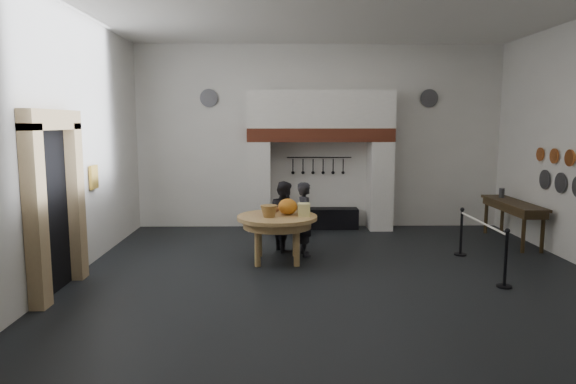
{
  "coord_description": "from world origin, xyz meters",
  "views": [
    {
      "loc": [
        -1.0,
        -8.76,
        2.61
      ],
      "look_at": [
        -0.83,
        0.51,
        1.35
      ],
      "focal_mm": 32.0,
      "sensor_mm": 36.0,
      "label": 1
    }
  ],
  "objects_px": {
    "iron_range": "(319,218)",
    "visitor_near": "(305,219)",
    "work_table": "(277,217)",
    "barrier_post_near": "(506,260)",
    "barrier_post_far": "(461,233)",
    "side_table": "(513,203)",
    "visitor_far": "(285,216)"
  },
  "relations": [
    {
      "from": "iron_range",
      "to": "visitor_near",
      "type": "relative_size",
      "value": 1.3
    },
    {
      "from": "work_table",
      "to": "barrier_post_near",
      "type": "height_order",
      "value": "barrier_post_near"
    },
    {
      "from": "visitor_near",
      "to": "work_table",
      "type": "bearing_deg",
      "value": 117.86
    },
    {
      "from": "barrier_post_far",
      "to": "side_table",
      "type": "bearing_deg",
      "value": 35.78
    },
    {
      "from": "work_table",
      "to": "visitor_far",
      "type": "distance_m",
      "value": 0.85
    },
    {
      "from": "visitor_far",
      "to": "barrier_post_far",
      "type": "relative_size",
      "value": 1.59
    },
    {
      "from": "visitor_far",
      "to": "side_table",
      "type": "xyz_separation_m",
      "value": [
        4.98,
        0.63,
        0.15
      ]
    },
    {
      "from": "iron_range",
      "to": "barrier_post_far",
      "type": "distance_m",
      "value": 3.71
    },
    {
      "from": "work_table",
      "to": "visitor_near",
      "type": "height_order",
      "value": "visitor_near"
    },
    {
      "from": "work_table",
      "to": "barrier_post_far",
      "type": "bearing_deg",
      "value": 5.8
    },
    {
      "from": "barrier_post_near",
      "to": "visitor_near",
      "type": "bearing_deg",
      "value": 146.23
    },
    {
      "from": "work_table",
      "to": "barrier_post_far",
      "type": "distance_m",
      "value": 3.67
    },
    {
      "from": "visitor_near",
      "to": "barrier_post_far",
      "type": "distance_m",
      "value": 3.09
    },
    {
      "from": "work_table",
      "to": "visitor_near",
      "type": "distance_m",
      "value": 0.7
    },
    {
      "from": "side_table",
      "to": "work_table",
      "type": "bearing_deg",
      "value": -164.19
    },
    {
      "from": "side_table",
      "to": "barrier_post_far",
      "type": "distance_m",
      "value": 1.9
    },
    {
      "from": "visitor_far",
      "to": "barrier_post_near",
      "type": "distance_m",
      "value": 4.27
    },
    {
      "from": "side_table",
      "to": "visitor_far",
      "type": "bearing_deg",
      "value": -172.84
    },
    {
      "from": "work_table",
      "to": "barrier_post_near",
      "type": "xyz_separation_m",
      "value": [
        3.63,
        -1.63,
        -0.39
      ]
    },
    {
      "from": "barrier_post_near",
      "to": "barrier_post_far",
      "type": "height_order",
      "value": "same"
    },
    {
      "from": "visitor_near",
      "to": "visitor_far",
      "type": "distance_m",
      "value": 0.57
    },
    {
      "from": "visitor_far",
      "to": "barrier_post_near",
      "type": "xyz_separation_m",
      "value": [
        3.48,
        -2.46,
        -0.27
      ]
    },
    {
      "from": "visitor_far",
      "to": "barrier_post_near",
      "type": "bearing_deg",
      "value": -146.84
    },
    {
      "from": "visitor_far",
      "to": "side_table",
      "type": "distance_m",
      "value": 5.03
    },
    {
      "from": "iron_range",
      "to": "visitor_far",
      "type": "bearing_deg",
      "value": -112.04
    },
    {
      "from": "iron_range",
      "to": "barrier_post_near",
      "type": "xyz_separation_m",
      "value": [
        2.59,
        -4.64,
        0.2
      ]
    },
    {
      "from": "side_table",
      "to": "barrier_post_near",
      "type": "distance_m",
      "value": 3.46
    },
    {
      "from": "visitor_near",
      "to": "barrier_post_far",
      "type": "height_order",
      "value": "visitor_near"
    },
    {
      "from": "iron_range",
      "to": "work_table",
      "type": "relative_size",
      "value": 1.26
    },
    {
      "from": "side_table",
      "to": "barrier_post_far",
      "type": "xyz_separation_m",
      "value": [
        -1.51,
        -1.09,
        -0.42
      ]
    },
    {
      "from": "iron_range",
      "to": "side_table",
      "type": "relative_size",
      "value": 0.86
    },
    {
      "from": "barrier_post_near",
      "to": "barrier_post_far",
      "type": "distance_m",
      "value": 2.0
    }
  ]
}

